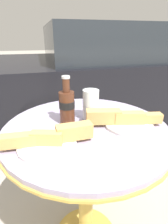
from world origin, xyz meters
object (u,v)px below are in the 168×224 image
Objects in this scene: drinking_glass at (91,106)px; parked_car at (134,73)px; bistro_table at (86,159)px; cola_bottle_left at (67,106)px; lunch_plate_far at (124,120)px; lunch_plate_near at (50,139)px.

parked_car is (1.18, 1.64, -0.23)m from drinking_glass.
cola_bottle_left is at bearing 145.57° from bistro_table.
cola_bottle_left is 0.11m from drinking_glass.
bistro_table is 0.27m from cola_bottle_left.
bistro_table is at bearing -34.43° from cola_bottle_left.
bistro_table is 2.09m from parked_car.
lunch_plate_near is at bearing -167.78° from lunch_plate_far.
parked_car reaches higher than drinking_glass.
parked_car is (1.06, 1.73, -0.19)m from lunch_plate_far.
cola_bottle_left is 0.65× the size of lunch_plate_near.
bistro_table is 2.40× the size of lunch_plate_near.
drinking_glass is at bearing 57.90° from bistro_table.
lunch_plate_near is (-0.16, -0.11, 0.20)m from bistro_table.
cola_bottle_left is 0.25m from lunch_plate_far.
cola_bottle_left is at bearing -174.58° from drinking_glass.
lunch_plate_far is (0.23, -0.09, -0.06)m from cola_bottle_left.
drinking_glass reaches higher than lunch_plate_far.
lunch_plate_near is at bearing -140.13° from drinking_glass.
parked_car is (1.22, 1.70, 0.01)m from bistro_table.
drinking_glass is (0.04, 0.06, 0.24)m from bistro_table.
parked_car reaches higher than bistro_table.
lunch_plate_near is 2.28m from parked_car.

